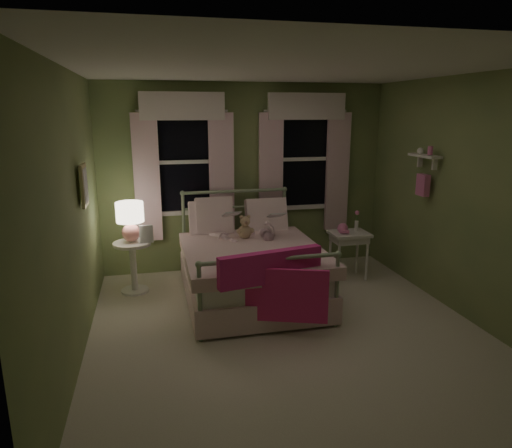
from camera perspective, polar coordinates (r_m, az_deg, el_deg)
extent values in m
plane|color=silver|center=(4.89, 3.90, -13.09)|extent=(4.20, 4.20, 0.00)
plane|color=white|center=(4.37, 4.49, 18.92)|extent=(4.20, 4.20, 0.00)
plane|color=#8B9B5D|center=(6.45, -1.34, 5.77)|extent=(4.00, 0.00, 4.00)
plane|color=#8B9B5D|center=(2.60, 18.04, -7.49)|extent=(4.00, 0.00, 4.00)
plane|color=#8B9B5D|center=(4.31, -22.13, 0.62)|extent=(0.00, 4.20, 4.20)
plane|color=#8B9B5D|center=(5.38, 25.01, 2.81)|extent=(0.00, 4.20, 4.20)
cube|color=white|center=(5.52, -0.75, -5.07)|extent=(1.44, 1.94, 0.26)
cube|color=white|center=(5.60, -0.74, -7.39)|extent=(1.54, 2.02, 0.30)
cube|color=white|center=(5.32, -0.41, -3.75)|extent=(1.58, 1.75, 0.14)
cylinder|color=#9EB793|center=(5.46, -7.89, -6.75)|extent=(0.04, 1.90, 0.04)
cylinder|color=#9EB793|center=(5.74, 6.04, -5.67)|extent=(0.04, 1.90, 0.04)
cylinder|color=#9EB793|center=(6.30, -8.98, -1.35)|extent=(0.04, 0.04, 1.15)
cylinder|color=#9EB793|center=(6.54, 3.51, -0.62)|extent=(0.04, 0.04, 1.15)
sphere|color=#9EB793|center=(6.17, -9.18, 3.81)|extent=(0.07, 0.07, 0.07)
sphere|color=#9EB793|center=(6.42, 3.59, 4.35)|extent=(0.07, 0.07, 0.07)
cylinder|color=#9EB793|center=(6.26, -2.67, 4.11)|extent=(1.42, 0.04, 0.04)
cylinder|color=#9EB793|center=(6.30, -2.65, 2.14)|extent=(1.38, 0.03, 0.03)
cylinder|color=#9EB793|center=(4.53, -7.02, -9.84)|extent=(0.04, 0.04, 0.80)
cylinder|color=#9EB793|center=(4.86, 10.03, -8.23)|extent=(0.04, 0.04, 0.80)
sphere|color=#9EB793|center=(4.38, -7.17, -5.05)|extent=(0.07, 0.07, 0.07)
sphere|color=#9EB793|center=(4.73, 10.24, -3.74)|extent=(0.07, 0.07, 0.07)
cylinder|color=#9EB793|center=(4.50, 1.87, -4.42)|extent=(1.42, 0.04, 0.04)
cube|color=white|center=(6.01, -5.73, 0.24)|extent=(0.55, 0.32, 0.57)
cube|color=white|center=(6.15, 1.31, 0.62)|extent=(0.55, 0.32, 0.57)
cube|color=white|center=(6.00, -5.27, 1.01)|extent=(0.48, 0.30, 0.51)
cube|color=#D4297D|center=(4.53, 1.86, -5.38)|extent=(1.10, 0.32, 0.32)
cube|color=#E32C7B|center=(4.56, 2.06, -8.86)|extent=(1.05, 0.40, 0.55)
imported|color=#F7D1DD|center=(5.76, -4.45, 0.84)|extent=(0.30, 0.26, 0.69)
imported|color=#F7D1DD|center=(5.86, 0.97, 1.19)|extent=(0.37, 0.30, 0.71)
imported|color=beige|center=(5.51, -4.06, 0.74)|extent=(0.20, 0.12, 0.26)
imported|color=beige|center=(5.63, 1.58, 0.61)|extent=(0.20, 0.12, 0.26)
sphere|color=tan|center=(5.70, -1.40, -0.97)|extent=(0.17, 0.17, 0.17)
sphere|color=tan|center=(5.65, -1.37, 0.35)|extent=(0.12, 0.12, 0.12)
sphere|color=tan|center=(5.63, -1.82, 0.87)|extent=(0.05, 0.05, 0.05)
sphere|color=tan|center=(5.65, -0.93, 0.91)|extent=(0.05, 0.05, 0.05)
sphere|color=tan|center=(5.65, -2.14, -0.90)|extent=(0.07, 0.07, 0.07)
sphere|color=tan|center=(5.68, -0.55, -0.81)|extent=(0.07, 0.07, 0.07)
sphere|color=#8C6B51|center=(5.60, -1.26, 0.17)|extent=(0.04, 0.04, 0.04)
cylinder|color=white|center=(5.82, -15.26, -2.39)|extent=(0.46, 0.46, 0.04)
cylinder|color=white|center=(5.91, -15.07, -5.27)|extent=(0.08, 0.08, 0.60)
cylinder|color=white|center=(6.02, -14.88, -8.02)|extent=(0.34, 0.34, 0.03)
sphere|color=pink|center=(5.78, -15.35, -1.06)|extent=(0.22, 0.22, 0.22)
cylinder|color=pink|center=(5.76, -15.42, 0.10)|extent=(0.03, 0.03, 0.13)
cylinder|color=#FFEAC6|center=(5.72, -15.51, 1.46)|extent=(0.33, 0.33, 0.24)
imported|color=beige|center=(5.73, -14.30, -2.28)|extent=(0.17, 0.22, 0.02)
cube|color=white|center=(6.19, 11.59, -1.20)|extent=(0.50, 0.40, 0.04)
cube|color=white|center=(6.21, 11.56, -1.83)|extent=(0.44, 0.34, 0.08)
cylinder|color=white|center=(6.07, 10.31, -4.60)|extent=(0.04, 0.04, 0.60)
cylinder|color=white|center=(6.24, 13.70, -4.28)|extent=(0.04, 0.04, 0.60)
cylinder|color=white|center=(6.33, 9.24, -3.77)|extent=(0.04, 0.04, 0.60)
cylinder|color=white|center=(6.49, 12.52, -3.48)|extent=(0.04, 0.04, 0.60)
sphere|color=pink|center=(6.13, 10.78, -0.54)|extent=(0.14, 0.14, 0.14)
cube|color=pink|center=(6.06, 11.11, -0.93)|extent=(0.11, 0.07, 0.04)
cylinder|color=white|center=(6.26, 12.44, -0.22)|extent=(0.05, 0.05, 0.14)
cylinder|color=#4C7F3F|center=(6.24, 12.50, 0.76)|extent=(0.01, 0.01, 0.12)
sphere|color=pink|center=(6.22, 12.53, 1.38)|extent=(0.06, 0.06, 0.06)
cube|color=black|center=(6.29, -8.99, 7.69)|extent=(0.76, 0.02, 1.35)
cube|color=white|center=(6.24, -9.23, 14.07)|extent=(0.84, 0.05, 0.06)
cube|color=white|center=(6.38, -8.74, 1.41)|extent=(0.84, 0.05, 0.06)
cube|color=white|center=(6.26, -12.66, 7.49)|extent=(0.06, 0.05, 1.40)
cube|color=white|center=(6.31, -5.32, 7.82)|extent=(0.06, 0.05, 1.40)
cube|color=white|center=(6.27, -8.98, 7.67)|extent=(0.76, 0.04, 0.05)
cube|color=silver|center=(6.24, -13.48, 5.57)|extent=(0.34, 0.06, 1.70)
cube|color=white|center=(6.31, -4.32, 6.00)|extent=(0.34, 0.06, 1.70)
cube|color=white|center=(6.17, -9.19, 14.35)|extent=(1.10, 0.08, 0.36)
cylinder|color=white|center=(6.21, -9.20, 13.80)|extent=(1.20, 0.03, 0.03)
cube|color=black|center=(6.63, 5.96, 8.10)|extent=(0.76, 0.02, 1.35)
cube|color=white|center=(6.58, 6.18, 14.15)|extent=(0.84, 0.05, 0.06)
cube|color=white|center=(6.72, 5.87, 2.13)|extent=(0.84, 0.05, 0.06)
cube|color=white|center=(6.49, 2.64, 8.03)|extent=(0.06, 0.05, 1.40)
cube|color=white|center=(6.75, 9.26, 8.10)|extent=(0.06, 0.05, 1.40)
cube|color=white|center=(6.61, 6.02, 8.08)|extent=(0.76, 0.04, 0.05)
cube|color=silver|center=(6.45, 1.87, 6.21)|extent=(0.34, 0.06, 1.70)
cube|color=white|center=(6.77, 10.13, 6.37)|extent=(0.34, 0.06, 1.70)
cube|color=white|center=(6.52, 6.38, 14.41)|extent=(1.10, 0.08, 0.36)
cylinder|color=white|center=(6.56, 6.24, 13.89)|extent=(1.20, 0.03, 0.03)
cube|color=white|center=(5.83, 20.35, 7.99)|extent=(0.15, 0.50, 0.03)
cube|color=white|center=(5.74, 21.43, 7.01)|extent=(0.06, 0.03, 0.14)
cube|color=white|center=(5.98, 19.83, 7.40)|extent=(0.06, 0.03, 0.14)
cylinder|color=pink|center=(5.74, 20.95, 8.57)|extent=(0.06, 0.06, 0.10)
sphere|color=white|center=(5.91, 19.86, 8.59)|extent=(0.08, 0.08, 0.08)
cube|color=pink|center=(5.88, 20.14, 4.60)|extent=(0.08, 0.18, 0.26)
cube|color=beige|center=(4.85, -20.71, 4.54)|extent=(0.03, 0.32, 0.42)
cube|color=silver|center=(4.85, -20.54, 4.55)|extent=(0.01, 0.25, 0.34)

